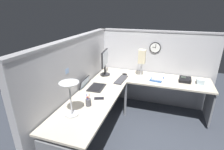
{
  "coord_description": "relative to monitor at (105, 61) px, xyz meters",
  "views": [
    {
      "loc": [
        -2.68,
        -0.5,
        1.99
      ],
      "look_at": [
        -0.14,
        0.33,
        0.94
      ],
      "focal_mm": 27.64,
      "sensor_mm": 36.0,
      "label": 1
    }
  ],
  "objects": [
    {
      "name": "computer_mouse",
      "position": [
        0.12,
        -0.37,
        -0.28
      ],
      "size": [
        0.06,
        0.1,
        0.03
      ],
      "primitive_type": "ellipsoid",
      "color": "black",
      "rests_on": "desk"
    },
    {
      "name": "cubicle_wall_back",
      "position": [
        -0.71,
        0.23,
        -0.23
      ],
      "size": [
        2.57,
        0.12,
        1.58
      ],
      "color": "#B2B2B7",
      "rests_on": "ground"
    },
    {
      "name": "tissue_box",
      "position": [
        0.11,
        -1.75,
        -0.25
      ],
      "size": [
        0.12,
        0.12,
        0.09
      ],
      "primitive_type": "cube",
      "color": "silver",
      "rests_on": "desk"
    },
    {
      "name": "keyboard",
      "position": [
        -0.16,
        -0.38,
        -0.28
      ],
      "size": [
        0.44,
        0.17,
        0.02
      ],
      "primitive_type": "cube",
      "rotation": [
        0.0,
        0.0,
        -0.07
      ],
      "color": "#38383D",
      "rests_on": "desk"
    },
    {
      "name": "pen_cup",
      "position": [
        -1.17,
        -0.19,
        -0.24
      ],
      "size": [
        0.08,
        0.08,
        0.18
      ],
      "color": "#4C4C51",
      "rests_on": "desk"
    },
    {
      "name": "laptop",
      "position": [
        -0.62,
        0.02,
        -0.27
      ],
      "size": [
        0.36,
        0.4,
        0.22
      ],
      "color": "#232326",
      "rests_on": "desk"
    },
    {
      "name": "book_stack",
      "position": [
        0.09,
        -1.02,
        -0.27
      ],
      "size": [
        0.31,
        0.25,
        0.04
      ],
      "color": "#335999",
      "rests_on": "desk"
    },
    {
      "name": "office_phone",
      "position": [
        0.13,
        -1.51,
        -0.26
      ],
      "size": [
        0.2,
        0.21,
        0.11
      ],
      "color": "black",
      "rests_on": "desk"
    },
    {
      "name": "wall_clock",
      "position": [
        0.47,
        -0.9,
        0.22
      ],
      "size": [
        0.04,
        0.22,
        0.22
      ],
      "color": "black"
    },
    {
      "name": "desk_lamp_paper",
      "position": [
        0.16,
        -0.69,
        0.09
      ],
      "size": [
        0.13,
        0.13,
        0.53
      ],
      "color": "#B7BABF",
      "rests_on": "desk"
    },
    {
      "name": "cubicle_wall_right",
      "position": [
        0.52,
        -0.9,
        -0.23
      ],
      "size": [
        0.12,
        2.37,
        1.58
      ],
      "color": "#B2B2B7",
      "rests_on": "ground"
    },
    {
      "name": "desk_lamp_dome",
      "position": [
        -1.43,
        -0.08,
        0.07
      ],
      "size": [
        0.24,
        0.24,
        0.44
      ],
      "color": "#B7BABF",
      "rests_on": "desk"
    },
    {
      "name": "ground_plane",
      "position": [
        -0.35,
        -0.64,
        -1.02
      ],
      "size": [
        6.8,
        6.8,
        0.0
      ],
      "primitive_type": "plane",
      "color": "#383D47"
    },
    {
      "name": "cell_phone",
      "position": [
        -0.94,
        -0.25,
        -0.29
      ],
      "size": [
        0.12,
        0.16,
        0.01
      ],
      "primitive_type": "cube",
      "rotation": [
        0.0,
        0.0,
        0.37
      ],
      "color": "black",
      "rests_on": "desk"
    },
    {
      "name": "pinned_note_leftmost",
      "position": [
        -1.05,
        0.18,
        0.13
      ],
      "size": [
        0.08,
        0.0,
        0.07
      ],
      "primitive_type": "cube",
      "color": "#99B7E5"
    },
    {
      "name": "monitor",
      "position": [
        0.0,
        0.0,
        0.0
      ],
      "size": [
        0.46,
        0.2,
        0.5
      ],
      "color": "#232326",
      "rests_on": "desk"
    },
    {
      "name": "desk",
      "position": [
        -0.49,
        -0.69,
        -0.39
      ],
      "size": [
        2.35,
        2.15,
        0.73
      ],
      "color": "beige",
      "rests_on": "ground"
    }
  ]
}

